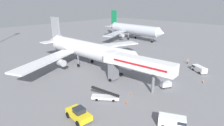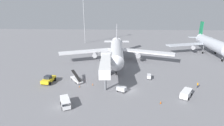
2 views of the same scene
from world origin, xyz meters
TOP-DOWN VIEW (x-y plane):
  - ground_plane at (0.00, 0.00)m, footprint 300.00×300.00m
  - airplane_at_gate at (-4.76, 26.99)m, footprint 49.93×44.77m
  - jet_bridge at (-7.23, 5.77)m, footprint 4.58×19.04m
  - pushback_tug at (-25.03, 4.00)m, footprint 3.16×5.49m
  - belt_loader_truck at (-16.65, 5.73)m, footprint 5.01×5.82m
  - service_van_outer_left at (-15.36, -9.19)m, footprint 3.65×4.82m
  - service_van_rear_right at (14.76, -2.44)m, footprint 4.27×5.06m
  - baggage_cart_far_left at (6.74, 9.24)m, footprint 1.61×2.70m
  - baggage_cart_mid_center at (-2.27, -0.72)m, footprint 2.84×2.34m
  - ground_crew_worker_foreground at (19.96, 3.24)m, footprint 0.46×0.46m
  - safety_cone_alpha at (-10.95, 3.10)m, footprint 0.36×0.36m
  - safety_cone_bravo at (-14.67, 1.49)m, footprint 0.33×0.33m
  - safety_cone_charlie at (7.39, -6.39)m, footprint 0.43×0.43m
  - airplane_background at (42.25, 44.25)m, footprint 44.26×39.79m

SIDE VIEW (x-z plane):
  - ground_plane at x=0.00m, z-range 0.00..0.00m
  - safety_cone_bravo at x=-14.67m, z-range 0.00..0.51m
  - safety_cone_alpha at x=-10.95m, z-range 0.00..0.55m
  - safety_cone_charlie at x=7.39m, z-range 0.00..0.65m
  - belt_loader_truck at x=-16.65m, z-range -0.74..2.24m
  - baggage_cart_far_left at x=6.74m, z-range 0.08..1.49m
  - baggage_cart_mid_center at x=-2.27m, z-range 0.08..1.61m
  - ground_crew_worker_foreground at x=19.96m, z-range 0.05..1.77m
  - service_van_rear_right at x=14.76m, z-range 0.15..1.96m
  - pushback_tug at x=-25.03m, z-range -0.08..2.37m
  - service_van_outer_left at x=-15.36m, z-range 0.15..2.16m
  - airplane_at_gate at x=-4.76m, z-range -2.00..12.86m
  - airplane_background at x=42.25m, z-range -2.09..13.15m
  - jet_bridge at x=-7.23m, z-range 2.05..9.98m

